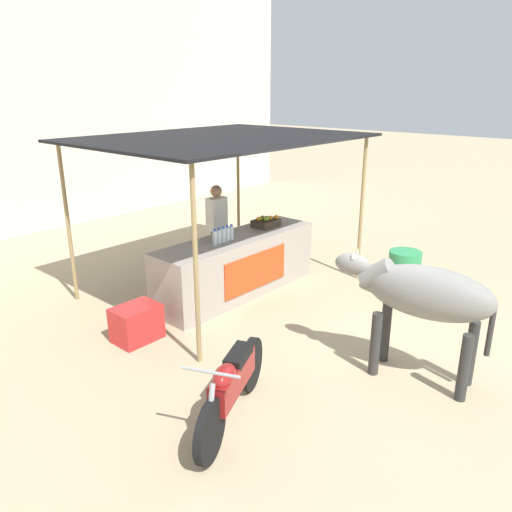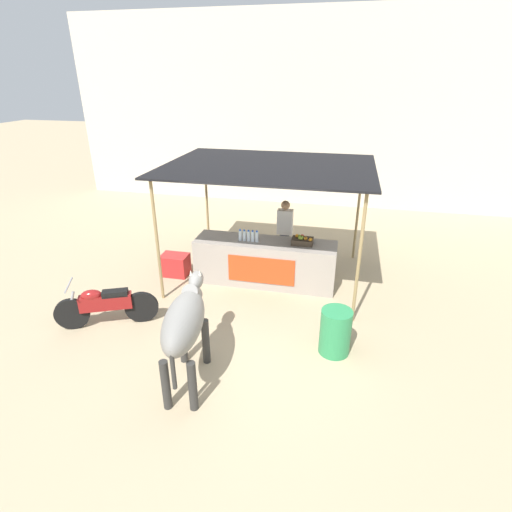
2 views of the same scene
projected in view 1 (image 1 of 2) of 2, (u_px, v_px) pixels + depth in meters
ground_plane at (354, 334)px, 6.86m from camera, size 60.00×60.00×0.00m
building_wall_far at (33, 96)px, 11.16m from camera, size 16.00×0.50×6.05m
stall_counter at (237, 265)px, 8.08m from camera, size 3.00×0.82×0.96m
stall_awning at (221, 143)px, 7.65m from camera, size 4.20×3.20×2.51m
water_bottle_row at (223, 235)px, 7.61m from camera, size 0.43×0.07×0.25m
fruit_crate at (266, 222)px, 8.49m from camera, size 0.44×0.32×0.18m
vendor_behind_counter at (217, 231)px, 8.64m from camera, size 0.34×0.22×1.65m
cooler_box at (137, 323)px, 6.63m from camera, size 0.60×0.44×0.48m
water_barrel at (403, 275)px, 7.92m from camera, size 0.50×0.50×0.78m
cow at (422, 296)px, 5.52m from camera, size 0.73×1.85×1.44m
motorcycle_parked at (232, 384)px, 4.94m from camera, size 1.68×0.88×0.90m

